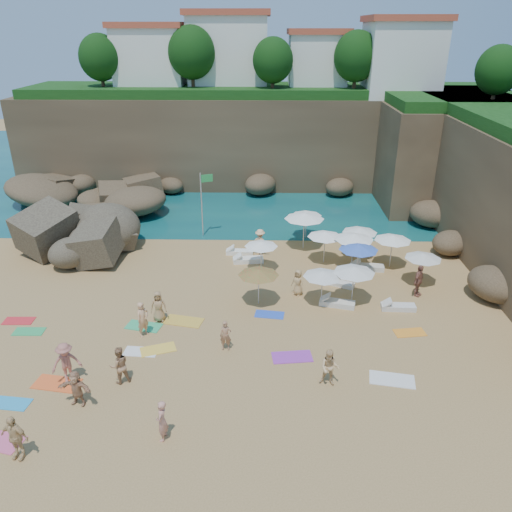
{
  "coord_description": "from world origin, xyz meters",
  "views": [
    {
      "loc": [
        2.54,
        -22.15,
        13.54
      ],
      "look_at": [
        2.0,
        3.0,
        2.0
      ],
      "focal_mm": 35.0,
      "sensor_mm": 36.0,
      "label": 1
    }
  ],
  "objects_px": {
    "rock_outcrop": "(78,252)",
    "lounger_0": "(240,252)",
    "parasol_0": "(307,213)",
    "parasol_2": "(354,237)",
    "flag_pole": "(203,196)",
    "parasol_1": "(304,216)",
    "person_stand_1": "(119,365)",
    "person_stand_2": "(260,242)",
    "person_stand_6": "(162,421)",
    "person_stand_3": "(419,281)",
    "person_stand_5": "(126,219)",
    "person_stand_4": "(298,282)",
    "person_stand_0": "(143,319)"
  },
  "relations": [
    {
      "from": "lounger_0",
      "to": "person_stand_4",
      "type": "relative_size",
      "value": 1.18
    },
    {
      "from": "parasol_1",
      "to": "person_stand_6",
      "type": "relative_size",
      "value": 1.6
    },
    {
      "from": "rock_outcrop",
      "to": "person_stand_3",
      "type": "relative_size",
      "value": 4.03
    },
    {
      "from": "parasol_0",
      "to": "person_stand_6",
      "type": "xyz_separation_m",
      "value": [
        -6.45,
        -19.11,
        -1.01
      ]
    },
    {
      "from": "parasol_1",
      "to": "person_stand_2",
      "type": "distance_m",
      "value": 3.42
    },
    {
      "from": "lounger_0",
      "to": "person_stand_3",
      "type": "bearing_deg",
      "value": -26.16
    },
    {
      "from": "rock_outcrop",
      "to": "lounger_0",
      "type": "relative_size",
      "value": 4.22
    },
    {
      "from": "person_stand_2",
      "to": "person_stand_4",
      "type": "relative_size",
      "value": 1.19
    },
    {
      "from": "flag_pole",
      "to": "person_stand_6",
      "type": "relative_size",
      "value": 2.77
    },
    {
      "from": "person_stand_4",
      "to": "person_stand_6",
      "type": "distance_m",
      "value": 12.15
    },
    {
      "from": "parasol_0",
      "to": "person_stand_3",
      "type": "relative_size",
      "value": 1.15
    },
    {
      "from": "parasol_1",
      "to": "person_stand_3",
      "type": "height_order",
      "value": "parasol_1"
    },
    {
      "from": "flag_pole",
      "to": "parasol_2",
      "type": "distance_m",
      "value": 10.94
    },
    {
      "from": "person_stand_6",
      "to": "flag_pole",
      "type": "bearing_deg",
      "value": -173.4
    },
    {
      "from": "lounger_0",
      "to": "person_stand_6",
      "type": "bearing_deg",
      "value": -94.97
    },
    {
      "from": "person_stand_3",
      "to": "person_stand_5",
      "type": "distance_m",
      "value": 21.03
    },
    {
      "from": "person_stand_3",
      "to": "person_stand_4",
      "type": "distance_m",
      "value": 6.6
    },
    {
      "from": "rock_outcrop",
      "to": "person_stand_6",
      "type": "height_order",
      "value": "person_stand_6"
    },
    {
      "from": "lounger_0",
      "to": "person_stand_4",
      "type": "distance_m",
      "value": 6.43
    },
    {
      "from": "person_stand_0",
      "to": "person_stand_2",
      "type": "distance_m",
      "value": 10.97
    },
    {
      "from": "lounger_0",
      "to": "person_stand_0",
      "type": "distance_m",
      "value": 10.48
    },
    {
      "from": "person_stand_2",
      "to": "person_stand_5",
      "type": "xyz_separation_m",
      "value": [
        -9.91,
        4.4,
        -0.12
      ]
    },
    {
      "from": "rock_outcrop",
      "to": "flag_pole",
      "type": "distance_m",
      "value": 9.15
    },
    {
      "from": "parasol_2",
      "to": "rock_outcrop",
      "type": "bearing_deg",
      "value": 173.82
    },
    {
      "from": "person_stand_4",
      "to": "parasol_2",
      "type": "bearing_deg",
      "value": 80.36
    },
    {
      "from": "parasol_2",
      "to": "person_stand_1",
      "type": "xyz_separation_m",
      "value": [
        -11.33,
        -11.21,
        -1.24
      ]
    },
    {
      "from": "flag_pole",
      "to": "person_stand_3",
      "type": "bearing_deg",
      "value": -33.76
    },
    {
      "from": "flag_pole",
      "to": "person_stand_0",
      "type": "bearing_deg",
      "value": -96.63
    },
    {
      "from": "flag_pole",
      "to": "lounger_0",
      "type": "bearing_deg",
      "value": -50.04
    },
    {
      "from": "rock_outcrop",
      "to": "person_stand_4",
      "type": "xyz_separation_m",
      "value": [
        14.23,
        -5.39,
        0.75
      ]
    },
    {
      "from": "parasol_0",
      "to": "person_stand_5",
      "type": "relative_size",
      "value": 1.37
    },
    {
      "from": "person_stand_2",
      "to": "person_stand_6",
      "type": "xyz_separation_m",
      "value": [
        -3.27,
        -16.13,
        -0.06
      ]
    },
    {
      "from": "parasol_1",
      "to": "person_stand_4",
      "type": "xyz_separation_m",
      "value": [
        -0.72,
        -6.44,
        -1.55
      ]
    },
    {
      "from": "parasol_2",
      "to": "person_stand_6",
      "type": "xyz_separation_m",
      "value": [
        -8.96,
        -14.34,
        -1.26
      ]
    },
    {
      "from": "person_stand_2",
      "to": "person_stand_6",
      "type": "distance_m",
      "value": 16.46
    },
    {
      "from": "rock_outcrop",
      "to": "person_stand_2",
      "type": "bearing_deg",
      "value": -0.61
    },
    {
      "from": "parasol_1",
      "to": "person_stand_2",
      "type": "relative_size",
      "value": 1.49
    },
    {
      "from": "person_stand_0",
      "to": "person_stand_3",
      "type": "relative_size",
      "value": 0.97
    },
    {
      "from": "person_stand_1",
      "to": "person_stand_5",
      "type": "relative_size",
      "value": 1.1
    },
    {
      "from": "person_stand_2",
      "to": "person_stand_3",
      "type": "xyz_separation_m",
      "value": [
        8.76,
        -5.27,
        0.03
      ]
    },
    {
      "from": "parasol_1",
      "to": "person_stand_2",
      "type": "height_order",
      "value": "parasol_1"
    },
    {
      "from": "parasol_2",
      "to": "person_stand_5",
      "type": "xyz_separation_m",
      "value": [
        -15.6,
        6.2,
        -1.31
      ]
    },
    {
      "from": "rock_outcrop",
      "to": "parasol_1",
      "type": "distance_m",
      "value": 15.17
    },
    {
      "from": "person_stand_6",
      "to": "person_stand_3",
      "type": "bearing_deg",
      "value": 136.58
    },
    {
      "from": "parasol_0",
      "to": "parasol_1",
      "type": "distance_m",
      "value": 1.88
    },
    {
      "from": "parasol_0",
      "to": "parasol_2",
      "type": "distance_m",
      "value": 5.4
    },
    {
      "from": "person_stand_1",
      "to": "person_stand_6",
      "type": "distance_m",
      "value": 3.92
    },
    {
      "from": "rock_outcrop",
      "to": "person_stand_1",
      "type": "xyz_separation_m",
      "value": [
        6.43,
        -13.14,
        0.85
      ]
    },
    {
      "from": "parasol_2",
      "to": "person_stand_2",
      "type": "bearing_deg",
      "value": 162.48
    },
    {
      "from": "rock_outcrop",
      "to": "lounger_0",
      "type": "distance_m",
      "value": 10.73
    }
  ]
}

